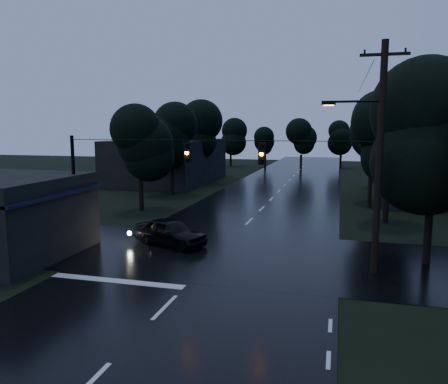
% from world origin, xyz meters
% --- Properties ---
extents(main_road, '(12.00, 120.00, 0.02)m').
position_xyz_m(main_road, '(0.00, 30.00, 0.00)').
color(main_road, black).
rests_on(main_road, ground).
extents(cross_street, '(60.00, 9.00, 0.02)m').
position_xyz_m(cross_street, '(0.00, 12.00, 0.00)').
color(cross_street, black).
rests_on(cross_street, ground).
extents(building_far_right, '(10.00, 14.00, 4.40)m').
position_xyz_m(building_far_right, '(14.00, 34.00, 2.20)').
color(building_far_right, black).
rests_on(building_far_right, ground).
extents(building_far_left, '(10.00, 16.00, 5.00)m').
position_xyz_m(building_far_left, '(-14.00, 40.00, 2.50)').
color(building_far_left, black).
rests_on(building_far_left, ground).
extents(utility_pole_main, '(3.50, 0.30, 10.00)m').
position_xyz_m(utility_pole_main, '(7.41, 11.00, 5.26)').
color(utility_pole_main, black).
rests_on(utility_pole_main, ground).
extents(utility_pole_far, '(2.00, 0.30, 7.50)m').
position_xyz_m(utility_pole_far, '(8.30, 28.00, 3.88)').
color(utility_pole_far, black).
rests_on(utility_pole_far, ground).
extents(anchor_pole_left, '(0.18, 0.18, 6.00)m').
position_xyz_m(anchor_pole_left, '(-7.50, 11.00, 3.00)').
color(anchor_pole_left, black).
rests_on(anchor_pole_left, ground).
extents(span_signals, '(15.00, 0.37, 1.12)m').
position_xyz_m(span_signals, '(0.56, 10.99, 5.24)').
color(span_signals, black).
rests_on(span_signals, ground).
extents(tree_corner_near, '(4.48, 4.48, 9.44)m').
position_xyz_m(tree_corner_near, '(10.00, 13.00, 5.99)').
color(tree_corner_near, black).
rests_on(tree_corner_near, ground).
extents(tree_left_a, '(3.92, 3.92, 8.26)m').
position_xyz_m(tree_left_a, '(-9.00, 22.00, 5.24)').
color(tree_left_a, black).
rests_on(tree_left_a, ground).
extents(tree_left_b, '(4.20, 4.20, 8.85)m').
position_xyz_m(tree_left_b, '(-9.60, 30.00, 5.62)').
color(tree_left_b, black).
rests_on(tree_left_b, ground).
extents(tree_left_c, '(4.48, 4.48, 9.44)m').
position_xyz_m(tree_left_c, '(-10.20, 40.00, 5.99)').
color(tree_left_c, black).
rests_on(tree_left_c, ground).
extents(tree_right_a, '(4.20, 4.20, 8.85)m').
position_xyz_m(tree_right_a, '(9.00, 22.00, 5.62)').
color(tree_right_a, black).
rests_on(tree_right_a, ground).
extents(tree_right_b, '(4.48, 4.48, 9.44)m').
position_xyz_m(tree_right_b, '(9.60, 30.00, 5.99)').
color(tree_right_b, black).
rests_on(tree_right_b, ground).
extents(tree_right_c, '(4.76, 4.76, 10.03)m').
position_xyz_m(tree_right_c, '(10.20, 40.00, 6.37)').
color(tree_right_c, black).
rests_on(tree_right_c, ground).
extents(car, '(4.63, 3.04, 1.47)m').
position_xyz_m(car, '(-3.00, 13.02, 0.73)').
color(car, black).
rests_on(car, ground).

